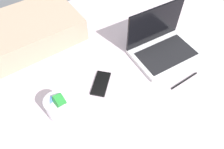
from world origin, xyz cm
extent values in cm
cube|color=silver|center=(0.00, 0.00, 9.00)|extent=(180.00, 140.00, 18.00)
cube|color=silver|center=(17.09, -3.11, 19.00)|extent=(34.63, 25.40, 2.00)
cube|color=black|center=(16.98, -4.60, 20.20)|extent=(30.19, 19.12, 0.40)
cube|color=black|center=(17.91, 7.86, 30.50)|extent=(32.98, 3.46, 21.00)
cylinder|color=silver|center=(-43.58, -3.10, 23.50)|extent=(9.00, 9.00, 11.00)
cube|color=#268C33|center=(-43.11, -2.43, 21.51)|extent=(6.62, 7.48, 6.45)
cube|color=yellow|center=(-43.42, -3.21, 24.12)|extent=(6.99, 5.87, 6.37)
cube|color=blue|center=(-43.58, -3.39, 26.73)|extent=(7.74, 7.87, 7.13)
cube|color=#268C33|center=(-42.19, -4.43, 29.34)|extent=(4.42, 5.54, 4.62)
cube|color=black|center=(-20.64, -0.33, 18.40)|extent=(14.88, 14.51, 0.80)
cube|color=tan|center=(-35.52, 48.00, 24.50)|extent=(52.00, 36.00, 13.00)
cube|color=black|center=(13.24, -21.42, 18.30)|extent=(17.00, 0.75, 0.60)
camera|label=1|loc=(-48.64, -49.83, 99.34)|focal=33.42mm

